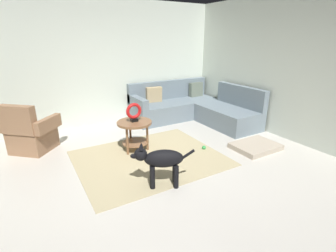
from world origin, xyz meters
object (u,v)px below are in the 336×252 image
(side_table, at_px, (135,128))
(torus_sculpture, at_px, (134,112))
(dog_toy_rope, at_px, (164,153))
(dog_toy_ball, at_px, (204,148))
(dog, at_px, (161,160))
(dog_bed_mat, at_px, (256,146))
(sectional_couch, at_px, (193,108))
(armchair, at_px, (30,134))

(side_table, bearing_deg, torus_sculpture, -97.13)
(side_table, height_order, dog_toy_rope, side_table)
(dog_toy_ball, bearing_deg, dog, -153.00)
(torus_sculpture, xyz_separation_m, dog_bed_mat, (1.90, -1.04, -0.67))
(dog_toy_ball, bearing_deg, torus_sculpture, 151.09)
(side_table, distance_m, dog_toy_ball, 1.28)
(side_table, height_order, torus_sculpture, torus_sculpture)
(sectional_couch, height_order, torus_sculpture, sectional_couch)
(sectional_couch, height_order, side_table, sectional_couch)
(dog_bed_mat, height_order, dog_toy_rope, dog_bed_mat)
(dog_toy_rope, bearing_deg, dog_bed_mat, -22.65)
(torus_sculpture, bearing_deg, side_table, 82.87)
(torus_sculpture, height_order, dog_bed_mat, torus_sculpture)
(side_table, distance_m, dog, 1.23)
(armchair, relative_size, dog_toy_rope, 6.70)
(torus_sculpture, relative_size, dog, 0.41)
(armchair, relative_size, dog_toy_ball, 13.83)
(torus_sculpture, bearing_deg, dog_toy_ball, -28.91)
(dog, bearing_deg, side_table, 18.21)
(armchair, relative_size, dog, 1.27)
(sectional_couch, distance_m, dog_bed_mat, 1.96)
(sectional_couch, xyz_separation_m, dog_bed_mat, (-0.01, -1.94, -0.24))
(side_table, relative_size, dog_bed_mat, 0.75)
(sectional_couch, distance_m, dog_toy_ball, 1.73)
(dog, bearing_deg, torus_sculpture, 18.21)
(armchair, height_order, dog_toy_ball, armchair)
(armchair, bearing_deg, dog_toy_rope, 7.94)
(side_table, xyz_separation_m, dog_toy_ball, (1.07, -0.59, -0.38))
(dog_toy_rope, bearing_deg, torus_sculpture, 132.16)
(torus_sculpture, bearing_deg, dog, -97.19)
(dog, bearing_deg, dog_bed_mat, -59.56)
(dog_toy_ball, bearing_deg, sectional_couch, 60.94)
(armchair, xyz_separation_m, dog_toy_ball, (2.65, -1.48, -0.29))
(dog_toy_rope, bearing_deg, dog_toy_ball, -15.67)
(side_table, height_order, dog_bed_mat, side_table)
(side_table, xyz_separation_m, dog, (-0.15, -1.22, -0.04))
(side_table, height_order, dog_toy_ball, side_table)
(side_table, relative_size, torus_sculpture, 1.84)
(torus_sculpture, relative_size, dog_toy_ball, 4.52)
(torus_sculpture, distance_m, dog, 1.27)
(side_table, distance_m, dog_bed_mat, 2.19)
(sectional_couch, relative_size, side_table, 3.75)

